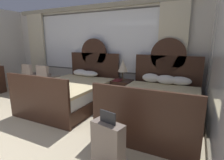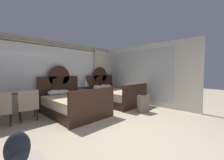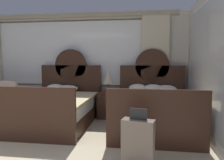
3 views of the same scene
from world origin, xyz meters
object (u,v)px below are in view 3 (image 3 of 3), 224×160
at_px(bed_near_mirror, 153,111).
at_px(book_on_nightstand, 104,93).
at_px(table_lamp_on_nightstand, 108,77).
at_px(nightstand_between_beds, 108,105).
at_px(armchair_by_window_left, 13,97).
at_px(suitcase_on_floor, 138,142).
at_px(bed_near_window, 56,108).

bearing_deg(bed_near_mirror, book_on_nightstand, 152.80).
distance_m(table_lamp_on_nightstand, book_on_nightstand, 0.40).
height_order(nightstand_between_beds, armchair_by_window_left, armchair_by_window_left).
bearing_deg(nightstand_between_beds, bed_near_mirror, -32.93).
height_order(bed_near_mirror, suitcase_on_floor, bed_near_mirror).
height_order(bed_near_mirror, book_on_nightstand, bed_near_mirror).
distance_m(bed_near_window, bed_near_mirror, 2.16).
bearing_deg(bed_near_window, bed_near_mirror, 0.23).
bearing_deg(book_on_nightstand, suitcase_on_floor, -68.81).
distance_m(bed_near_window, table_lamp_on_nightstand, 1.46).
height_order(bed_near_mirror, nightstand_between_beds, bed_near_mirror).
distance_m(table_lamp_on_nightstand, suitcase_on_floor, 2.64).
distance_m(nightstand_between_beds, book_on_nightstand, 0.36).
height_order(table_lamp_on_nightstand, armchair_by_window_left, table_lamp_on_nightstand).
xyz_separation_m(armchair_by_window_left, suitcase_on_floor, (3.17, -2.05, -0.19)).
height_order(bed_near_window, bed_near_mirror, same).
bearing_deg(bed_near_mirror, table_lamp_on_nightstand, 145.75).
height_order(bed_near_window, table_lamp_on_nightstand, bed_near_window).
bearing_deg(bed_near_mirror, nightstand_between_beds, 147.07).
xyz_separation_m(bed_near_mirror, table_lamp_on_nightstand, (-1.09, 0.74, 0.64)).
height_order(bed_near_window, book_on_nightstand, bed_near_window).
relative_size(bed_near_window, bed_near_mirror, 1.00).
xyz_separation_m(bed_near_mirror, suitcase_on_floor, (-0.28, -1.68, -0.04)).
bearing_deg(table_lamp_on_nightstand, book_on_nightstand, -118.39).
relative_size(bed_near_window, table_lamp_on_nightstand, 4.11).
bearing_deg(book_on_nightstand, armchair_by_window_left, -174.20).
bearing_deg(bed_near_mirror, bed_near_window, -179.77).
distance_m(bed_near_mirror, suitcase_on_floor, 1.70).
xyz_separation_m(table_lamp_on_nightstand, suitcase_on_floor, (0.81, -2.42, -0.69)).
xyz_separation_m(book_on_nightstand, suitcase_on_floor, (0.88, -2.28, -0.32)).
xyz_separation_m(bed_near_window, nightstand_between_beds, (1.08, 0.71, -0.05)).
relative_size(bed_near_window, book_on_nightstand, 8.62).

